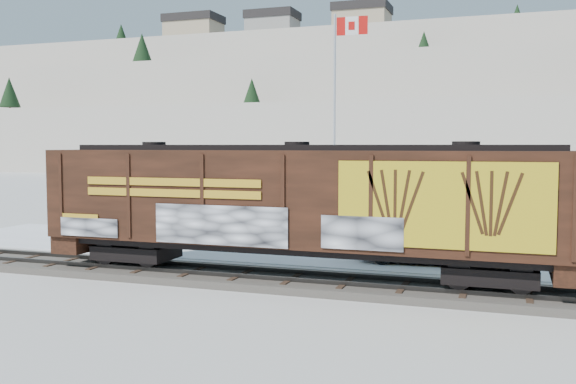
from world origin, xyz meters
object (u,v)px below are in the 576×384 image
at_px(hopper_railcar, 297,202).
at_px(car_white, 410,242).
at_px(car_silver, 212,228).
at_px(car_dark, 419,245).
at_px(flagpole, 336,153).

xyz_separation_m(hopper_railcar, car_white, (3.01, 7.16, -2.32)).
distance_m(hopper_railcar, car_silver, 11.54).
distance_m(car_silver, car_white, 10.60).
xyz_separation_m(hopper_railcar, car_silver, (-7.50, 8.46, -2.30)).
bearing_deg(car_dark, hopper_railcar, 144.45).
height_order(flagpole, car_dark, flagpole).
relative_size(car_silver, car_dark, 0.80).
distance_m(hopper_railcar, car_white, 8.11).
xyz_separation_m(flagpole, car_white, (5.09, -6.08, -3.92)).
bearing_deg(hopper_railcar, flagpole, 98.90).
distance_m(flagpole, car_silver, 8.22).
distance_m(car_white, car_dark, 1.44).
bearing_deg(hopper_railcar, car_silver, 131.56).
bearing_deg(car_white, flagpole, 45.42).
bearing_deg(car_dark, car_silver, 72.70).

